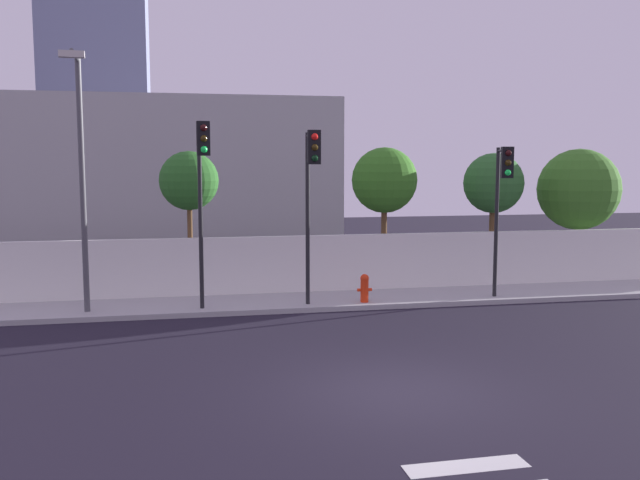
{
  "coord_description": "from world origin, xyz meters",
  "views": [
    {
      "loc": [
        -3.89,
        -11.97,
        4.28
      ],
      "look_at": [
        -0.17,
        6.5,
        2.14
      ],
      "focal_mm": 38.69,
      "sensor_mm": 36.0,
      "label": 1
    }
  ],
  "objects_px": {
    "street_lamp_curbside": "(81,165)",
    "traffic_light_right": "(502,189)",
    "fire_hydrant": "(365,287)",
    "roadside_tree_midright": "(493,184)",
    "traffic_light_left": "(202,176)",
    "roadside_tree_midleft": "(384,181)",
    "traffic_light_center": "(311,180)",
    "roadside_tree_rightmost": "(579,190)",
    "roadside_tree_leftmost": "(189,181)"
  },
  "relations": [
    {
      "from": "street_lamp_curbside",
      "to": "traffic_light_right",
      "type": "bearing_deg",
      "value": -2.55
    },
    {
      "from": "fire_hydrant",
      "to": "roadside_tree_midright",
      "type": "xyz_separation_m",
      "value": [
        5.61,
        3.35,
        2.91
      ]
    },
    {
      "from": "traffic_light_left",
      "to": "roadside_tree_midleft",
      "type": "bearing_deg",
      "value": 31.17
    },
    {
      "from": "traffic_light_center",
      "to": "roadside_tree_midright",
      "type": "distance_m",
      "value": 8.41
    },
    {
      "from": "fire_hydrant",
      "to": "traffic_light_right",
      "type": "bearing_deg",
      "value": -6.98
    },
    {
      "from": "fire_hydrant",
      "to": "roadside_tree_rightmost",
      "type": "distance_m",
      "value": 9.93
    },
    {
      "from": "traffic_light_left",
      "to": "traffic_light_center",
      "type": "height_order",
      "value": "traffic_light_left"
    },
    {
      "from": "traffic_light_right",
      "to": "roadside_tree_leftmost",
      "type": "bearing_deg",
      "value": 157.03
    },
    {
      "from": "traffic_light_center",
      "to": "roadside_tree_midright",
      "type": "height_order",
      "value": "traffic_light_center"
    },
    {
      "from": "roadside_tree_leftmost",
      "to": "roadside_tree_midleft",
      "type": "distance_m",
      "value": 6.59
    },
    {
      "from": "fire_hydrant",
      "to": "roadside_tree_midright",
      "type": "height_order",
      "value": "roadside_tree_midright"
    },
    {
      "from": "fire_hydrant",
      "to": "roadside_tree_leftmost",
      "type": "xyz_separation_m",
      "value": [
        -5.01,
        3.35,
        3.06
      ]
    },
    {
      "from": "roadside_tree_midright",
      "to": "traffic_light_center",
      "type": "bearing_deg",
      "value": -151.03
    },
    {
      "from": "traffic_light_center",
      "to": "street_lamp_curbside",
      "type": "relative_size",
      "value": 0.72
    },
    {
      "from": "street_lamp_curbside",
      "to": "roadside_tree_rightmost",
      "type": "xyz_separation_m",
      "value": [
        16.84,
        3.31,
        -0.93
      ]
    },
    {
      "from": "traffic_light_center",
      "to": "traffic_light_right",
      "type": "bearing_deg",
      "value": 2.27
    },
    {
      "from": "traffic_light_center",
      "to": "roadside_tree_midleft",
      "type": "xyz_separation_m",
      "value": [
        3.33,
        4.07,
        -0.14
      ]
    },
    {
      "from": "fire_hydrant",
      "to": "traffic_light_left",
      "type": "bearing_deg",
      "value": -174.44
    },
    {
      "from": "traffic_light_right",
      "to": "roadside_tree_rightmost",
      "type": "distance_m",
      "value": 6.23
    },
    {
      "from": "traffic_light_right",
      "to": "roadside_tree_midright",
      "type": "xyz_separation_m",
      "value": [
        1.55,
        3.84,
        0.02
      ]
    },
    {
      "from": "traffic_light_center",
      "to": "roadside_tree_leftmost",
      "type": "bearing_deg",
      "value": 128.67
    },
    {
      "from": "traffic_light_center",
      "to": "street_lamp_curbside",
      "type": "bearing_deg",
      "value": 172.92
    },
    {
      "from": "traffic_light_left",
      "to": "street_lamp_curbside",
      "type": "xyz_separation_m",
      "value": [
        -3.18,
        0.49,
        0.31
      ]
    },
    {
      "from": "fire_hydrant",
      "to": "street_lamp_curbside",
      "type": "bearing_deg",
      "value": 179.74
    },
    {
      "from": "traffic_light_center",
      "to": "fire_hydrant",
      "type": "xyz_separation_m",
      "value": [
        1.75,
        0.73,
        -3.18
      ]
    },
    {
      "from": "traffic_light_center",
      "to": "traffic_light_right",
      "type": "height_order",
      "value": "traffic_light_center"
    },
    {
      "from": "street_lamp_curbside",
      "to": "roadside_tree_midleft",
      "type": "relative_size",
      "value": 1.44
    },
    {
      "from": "street_lamp_curbside",
      "to": "roadside_tree_rightmost",
      "type": "height_order",
      "value": "street_lamp_curbside"
    },
    {
      "from": "roadside_tree_midleft",
      "to": "traffic_light_center",
      "type": "bearing_deg",
      "value": -129.31
    },
    {
      "from": "traffic_light_right",
      "to": "roadside_tree_midright",
      "type": "height_order",
      "value": "traffic_light_right"
    },
    {
      "from": "street_lamp_curbside",
      "to": "roadside_tree_midright",
      "type": "xyz_separation_m",
      "value": [
        13.49,
        3.31,
        -0.71
      ]
    },
    {
      "from": "traffic_light_right",
      "to": "fire_hydrant",
      "type": "relative_size",
      "value": 5.43
    },
    {
      "from": "fire_hydrant",
      "to": "roadside_tree_leftmost",
      "type": "distance_m",
      "value": 6.75
    },
    {
      "from": "traffic_light_left",
      "to": "traffic_light_center",
      "type": "distance_m",
      "value": 2.97
    },
    {
      "from": "roadside_tree_midleft",
      "to": "roadside_tree_rightmost",
      "type": "relative_size",
      "value": 1.0
    },
    {
      "from": "roadside_tree_midleft",
      "to": "traffic_light_left",
      "type": "bearing_deg",
      "value": -148.83
    },
    {
      "from": "traffic_light_right",
      "to": "fire_hydrant",
      "type": "height_order",
      "value": "traffic_light_right"
    },
    {
      "from": "roadside_tree_midleft",
      "to": "traffic_light_right",
      "type": "bearing_deg",
      "value": -57.26
    },
    {
      "from": "roadside_tree_midleft",
      "to": "roadside_tree_midright",
      "type": "distance_m",
      "value": 4.02
    },
    {
      "from": "traffic_light_left",
      "to": "traffic_light_center",
      "type": "relative_size",
      "value": 1.05
    },
    {
      "from": "street_lamp_curbside",
      "to": "roadside_tree_rightmost",
      "type": "relative_size",
      "value": 1.45
    },
    {
      "from": "roadside_tree_rightmost",
      "to": "fire_hydrant",
      "type": "bearing_deg",
      "value": -159.51
    },
    {
      "from": "traffic_light_right",
      "to": "roadside_tree_midright",
      "type": "bearing_deg",
      "value": 68.02
    },
    {
      "from": "fire_hydrant",
      "to": "roadside_tree_midleft",
      "type": "relative_size",
      "value": 0.18
    },
    {
      "from": "traffic_light_center",
      "to": "roadside_tree_rightmost",
      "type": "distance_m",
      "value": 11.46
    },
    {
      "from": "street_lamp_curbside",
      "to": "roadside_tree_leftmost",
      "type": "bearing_deg",
      "value": 49.02
    },
    {
      "from": "street_lamp_curbside",
      "to": "traffic_light_left",
      "type": "bearing_deg",
      "value": -8.84
    },
    {
      "from": "fire_hydrant",
      "to": "roadside_tree_rightmost",
      "type": "relative_size",
      "value": 0.18
    },
    {
      "from": "roadside_tree_midleft",
      "to": "roadside_tree_midright",
      "type": "relative_size",
      "value": 1.04
    },
    {
      "from": "street_lamp_curbside",
      "to": "roadside_tree_midleft",
      "type": "xyz_separation_m",
      "value": [
        9.47,
        3.31,
        -0.57
      ]
    }
  ]
}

